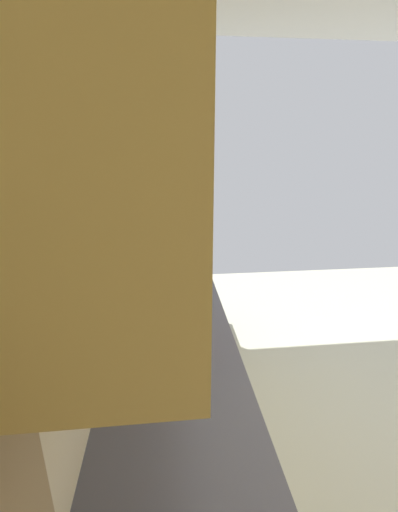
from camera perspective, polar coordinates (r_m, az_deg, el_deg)
ground_plane at (r=2.81m, az=25.86°, el=-25.89°), size 6.01×6.01×0.00m
wall_back at (r=1.74m, az=-17.71°, el=1.80°), size 3.88×0.12×2.83m
counter_run at (r=1.94m, az=-3.91°, el=-29.71°), size 3.05×0.67×0.89m
upper_cabinets at (r=1.29m, az=-11.76°, el=14.50°), size 1.79×0.36×0.59m
oven_range at (r=3.44m, az=-4.96°, el=-5.88°), size 0.64×0.68×1.07m
microwave at (r=2.44m, az=-5.58°, el=-1.80°), size 0.51×0.38×0.30m
bowl at (r=2.08m, az=-3.27°, el=-9.03°), size 0.17×0.17×0.06m
kettle at (r=1.77m, az=-2.72°, el=-12.94°), size 0.16×0.11×0.18m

